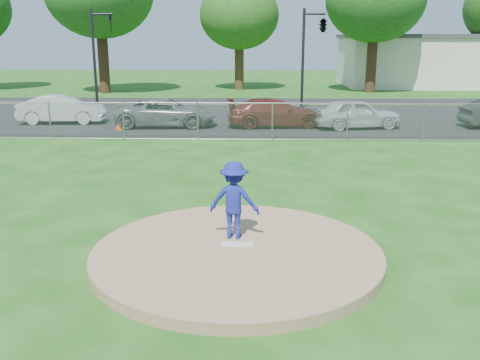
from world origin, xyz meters
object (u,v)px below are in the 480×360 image
Objects in this scene: traffic_signal_left at (98,49)px; parked_car_darkred at (276,113)px; traffic_cone at (119,122)px; parked_car_pearl at (357,114)px; commercial_building at (439,60)px; pitcher at (234,200)px; tree_center at (239,5)px; parked_car_white at (62,109)px; parked_car_gray at (165,112)px; traffic_signal_center at (321,27)px.

parked_car_darkred is at bearing -33.29° from traffic_signal_left.
parked_car_darkred reaches higher than traffic_cone.
parked_car_darkred is at bearing 74.64° from parked_car_pearl.
parked_car_darkred is 1.15× the size of parked_car_pearl.
pitcher is (-16.07, -37.37, -1.20)m from commercial_building.
traffic_cone is (-4.79, -19.65, -6.12)m from tree_center.
commercial_building reaches higher than pitcher.
pitcher is at bearing -154.42° from parked_car_white.
parked_car_gray is 5.14m from parked_car_darkred.
parked_car_gray reaches higher than traffic_cone.
pitcher is 15.31m from parked_car_pearl.
traffic_signal_center is 1.20× the size of parked_car_gray.
parked_car_pearl is (-11.06, -22.90, -1.48)m from commercial_building.
commercial_building is at bearing -36.31° from parked_car_pearl.
parked_car_white is at bearing -155.90° from traffic_signal_center.
parked_car_gray is at bearing -66.47° from pitcher.
commercial_building is 29.51m from traffic_signal_left.
traffic_signal_left is 23.19m from pitcher.
commercial_building is at bearing -38.62° from parked_car_darkred.
parked_car_darkred reaches higher than parked_car_gray.
traffic_signal_left is 1.20× the size of parked_car_gray.
parked_car_gray is at bearing -53.64° from traffic_signal_left.
parked_car_pearl reaches higher than parked_car_gray.
tree_center is 14.63m from traffic_signal_left.
parked_car_gray is (-3.79, 14.72, -0.31)m from pitcher.
parked_car_gray is at bearing 85.20° from parked_car_darkred.
traffic_signal_left is 1.25× the size of parked_car_darkred.
parked_car_white is (-0.25, -5.80, -2.68)m from traffic_signal_left.
pitcher is (-4.04, -21.37, -3.65)m from traffic_signal_center.
pitcher is at bearing -67.38° from traffic_cone.
pitcher is (0.93, -33.37, -5.51)m from tree_center.
parked_car_pearl reaches higher than parked_car_darkred.
pitcher is 2.23× the size of traffic_cone.
traffic_signal_center is 13.11m from traffic_cone.
parked_car_white is 0.91× the size of parked_car_darkred.
tree_center is 20.64m from parked_car_pearl.
parked_car_gray is 1.19× the size of parked_car_pearl.
traffic_signal_left is at bearing 33.27° from parked_car_gray.
commercial_building is 4.04× the size of parked_car_white.
parked_car_white is at bearing -138.92° from commercial_building.
traffic_cone is at bearing -141.91° from traffic_signal_center.
traffic_signal_center reaches higher than parked_car_gray.
traffic_cone is at bearing -68.76° from traffic_signal_left.
traffic_cone is 0.15× the size of parked_car_gray.
parked_car_gray is (-2.87, -18.65, -5.81)m from tree_center.
commercial_building is 10.76× the size of pitcher.
parked_car_darkred is (1.34, 14.78, -0.30)m from pitcher.
pitcher is 0.34× the size of parked_car_darkred.
traffic_signal_left is (-7.76, -12.00, -3.11)m from tree_center.
parked_car_pearl is (8.81, -0.25, 0.02)m from parked_car_gray.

